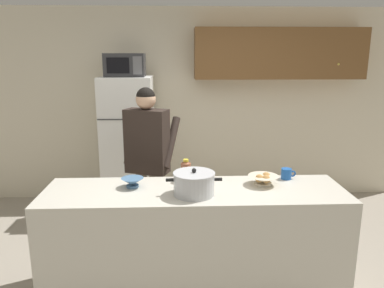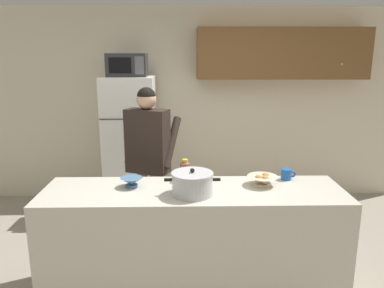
{
  "view_description": "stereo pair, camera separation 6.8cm",
  "coord_description": "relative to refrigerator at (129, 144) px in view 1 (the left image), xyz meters",
  "views": [
    {
      "loc": [
        -0.14,
        -2.84,
        1.99
      ],
      "look_at": [
        0.0,
        0.55,
        1.17
      ],
      "focal_mm": 34.76,
      "sensor_mm": 36.0,
      "label": 1
    },
    {
      "loc": [
        -0.07,
        -2.84,
        1.99
      ],
      "look_at": [
        0.0,
        0.55,
        1.17
      ],
      "focal_mm": 34.76,
      "sensor_mm": 36.0,
      "label": 2
    }
  ],
  "objects": [
    {
      "name": "back_wall_unit",
      "position": [
        1.01,
        0.4,
        0.58
      ],
      "size": [
        6.0,
        0.48,
        2.6
      ],
      "color": "beige",
      "rests_on": "ground"
    },
    {
      "name": "kitchen_island",
      "position": [
        0.77,
        -1.85,
        -0.4
      ],
      "size": [
        2.45,
        0.68,
        0.92
      ],
      "primitive_type": "cube",
      "color": "beige",
      "rests_on": "ground"
    },
    {
      "name": "refrigerator",
      "position": [
        0.0,
        0.0,
        0.0
      ],
      "size": [
        0.64,
        0.68,
        1.72
      ],
      "color": "white",
      "rests_on": "ground"
    },
    {
      "name": "microwave",
      "position": [
        0.0,
        -0.02,
        1.0
      ],
      "size": [
        0.48,
        0.37,
        0.28
      ],
      "color": "#2D2D30",
      "rests_on": "refrigerator"
    },
    {
      "name": "person_near_pot",
      "position": [
        0.33,
        -1.03,
        0.19
      ],
      "size": [
        0.61,
        0.55,
        1.68
      ],
      "color": "#726656",
      "rests_on": "ground"
    },
    {
      "name": "cooking_pot",
      "position": [
        0.76,
        -1.95,
        0.15
      ],
      "size": [
        0.44,
        0.33,
        0.22
      ],
      "color": "silver",
      "rests_on": "kitchen_island"
    },
    {
      "name": "coffee_mug",
      "position": [
        1.59,
        -1.61,
        0.11
      ],
      "size": [
        0.13,
        0.09,
        0.1
      ],
      "color": "#1E59B2",
      "rests_on": "kitchen_island"
    },
    {
      "name": "bread_bowl",
      "position": [
        1.35,
        -1.76,
        0.11
      ],
      "size": [
        0.26,
        0.26,
        0.1
      ],
      "color": "beige",
      "rests_on": "kitchen_island"
    },
    {
      "name": "empty_bowl",
      "position": [
        0.26,
        -1.77,
        0.1
      ],
      "size": [
        0.18,
        0.18,
        0.08
      ],
      "color": "#4C7299",
      "rests_on": "kitchen_island"
    },
    {
      "name": "bottle_near_edge",
      "position": [
        0.7,
        -1.64,
        0.15
      ],
      "size": [
        0.09,
        0.09,
        0.2
      ],
      "color": "brown",
      "rests_on": "kitchen_island"
    }
  ]
}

